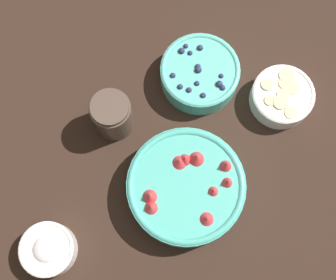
% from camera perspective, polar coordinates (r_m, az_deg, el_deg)
% --- Properties ---
extents(ground_plane, '(4.00, 4.00, 0.00)m').
position_cam_1_polar(ground_plane, '(0.98, -0.26, -5.08)').
color(ground_plane, black).
extents(bowl_strawberries, '(0.23, 0.23, 0.09)m').
position_cam_1_polar(bowl_strawberries, '(0.94, 2.29, -5.53)').
color(bowl_strawberries, '#47AD9E').
rests_on(bowl_strawberries, ground_plane).
extents(bowl_blueberries, '(0.17, 0.17, 0.06)m').
position_cam_1_polar(bowl_blueberries, '(1.01, 3.89, 8.13)').
color(bowl_blueberries, '#56B7A8').
rests_on(bowl_blueberries, ground_plane).
extents(bowl_bananas, '(0.13, 0.13, 0.05)m').
position_cam_1_polar(bowl_bananas, '(1.02, 13.72, 5.20)').
color(bowl_bananas, white).
rests_on(bowl_bananas, ground_plane).
extents(bowl_cream, '(0.11, 0.11, 0.05)m').
position_cam_1_polar(bowl_cream, '(0.96, -14.43, -12.80)').
color(bowl_cream, white).
rests_on(bowl_cream, ground_plane).
extents(jar_chocolate, '(0.08, 0.08, 0.11)m').
position_cam_1_polar(jar_chocolate, '(0.97, -6.77, 2.98)').
color(jar_chocolate, '#4C3D33').
rests_on(jar_chocolate, ground_plane).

